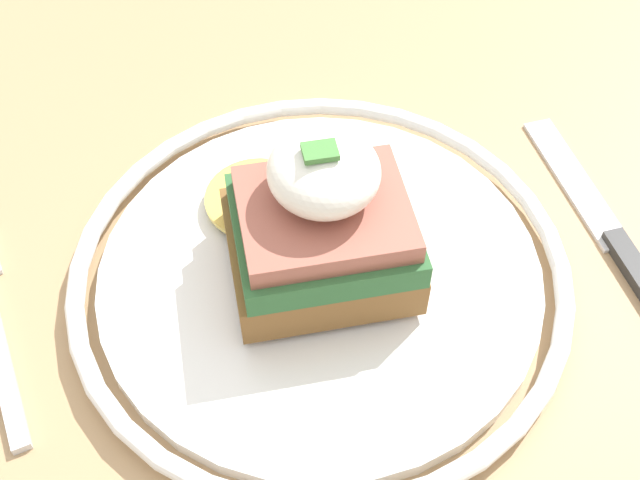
# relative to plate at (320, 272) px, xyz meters

# --- Properties ---
(dining_table) EXTENTS (1.09, 0.84, 0.76)m
(dining_table) POSITION_rel_plate_xyz_m (-0.01, 0.02, -0.12)
(dining_table) COLOR tan
(dining_table) RESTS_ON ground_plane
(plate) EXTENTS (0.27, 0.27, 0.02)m
(plate) POSITION_rel_plate_xyz_m (0.00, 0.00, 0.00)
(plate) COLOR white
(plate) RESTS_ON dining_table
(sandwich) EXTENTS (0.10, 0.12, 0.08)m
(sandwich) POSITION_rel_plate_xyz_m (0.00, 0.00, 0.04)
(sandwich) COLOR brown
(sandwich) RESTS_ON plate
(knife) EXTENTS (0.03, 0.19, 0.01)m
(knife) POSITION_rel_plate_xyz_m (0.17, -0.01, -0.01)
(knife) COLOR #2D2D2D
(knife) RESTS_ON dining_table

